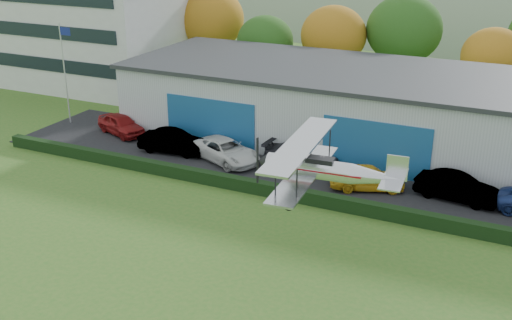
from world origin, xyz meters
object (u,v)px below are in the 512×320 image
at_px(car_0, 121,124).
at_px(car_2, 226,151).
at_px(office_block, 91,27).
at_px(biplane, 322,168).
at_px(car_5, 457,187).
at_px(car_3, 302,156).
at_px(car_1, 173,142).
at_px(car_4, 367,177).
at_px(hangar, 398,111).
at_px(flagpole, 65,65).

bearing_deg(car_0, car_2, -77.76).
relative_size(office_block, car_0, 4.54).
relative_size(office_block, biplane, 2.66).
bearing_deg(car_0, car_5, -71.64).
bearing_deg(biplane, car_3, 110.34).
distance_m(car_0, car_1, 5.95).
bearing_deg(biplane, car_4, 88.24).
bearing_deg(car_2, hangar, -27.26).
distance_m(car_3, car_5, 10.00).
bearing_deg(flagpole, car_2, -7.73).
distance_m(hangar, car_5, 9.56).
xyz_separation_m(car_1, car_5, (19.15, 0.48, -0.02)).
distance_m(office_block, car_1, 24.88).
height_order(flagpole, car_0, flagpole).
xyz_separation_m(car_2, car_4, (9.92, -0.36, 0.03)).
relative_size(hangar, biplane, 5.24).
distance_m(flagpole, car_4, 25.54).
relative_size(car_4, car_5, 0.95).
distance_m(hangar, car_3, 8.47).
height_order(hangar, biplane, biplane).
xyz_separation_m(car_0, car_3, (14.90, -0.35, -0.01)).
height_order(office_block, car_1, office_block).
bearing_deg(car_1, car_4, -96.05).
height_order(flagpole, car_2, flagpole).
bearing_deg(car_1, car_5, -93.67).
xyz_separation_m(hangar, car_0, (-19.50, -6.52, -1.83)).
bearing_deg(office_block, car_5, -20.98).
bearing_deg(car_3, car_0, 90.98).
bearing_deg(car_2, car_4, -69.03).
height_order(car_0, car_5, car_5).
bearing_deg(car_2, car_0, 104.24).
height_order(hangar, office_block, office_block).
height_order(car_2, biplane, biplane).
xyz_separation_m(hangar, car_1, (-13.78, -8.17, -1.80)).
relative_size(hangar, office_block, 1.97).
xyz_separation_m(office_block, car_5, (38.37, -14.71, -4.38)).
distance_m(flagpole, car_3, 20.69).
distance_m(flagpole, car_5, 30.56).
bearing_deg(biplane, flagpole, 149.91).
xyz_separation_m(flagpole, car_5, (30.26, -1.71, -3.95)).
distance_m(car_2, car_5, 15.07).
distance_m(office_block, car_4, 36.90).
bearing_deg(car_0, flagpole, 105.35).
bearing_deg(office_block, car_0, -45.08).
bearing_deg(car_5, car_0, 95.25).
bearing_deg(office_block, biplane, -37.02).
bearing_deg(car_1, car_0, 68.75).
relative_size(car_1, car_5, 1.02).
relative_size(hangar, car_1, 8.34).
bearing_deg(office_block, car_1, -38.33).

